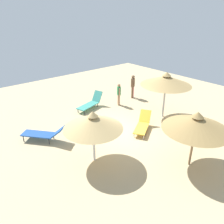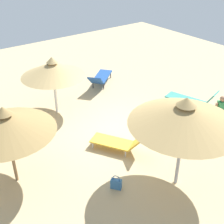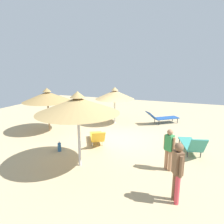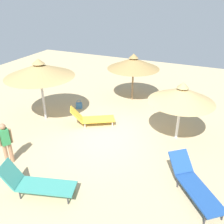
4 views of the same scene
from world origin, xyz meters
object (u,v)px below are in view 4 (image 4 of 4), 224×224
Objects in this scene: person_standing_front at (6,141)px; parasol_umbrella_far_right at (182,95)px; parasol_umbrella_near_right at (133,63)px; lounge_chair_center at (36,183)px; lounge_chair_edge at (91,118)px; lounge_chair_near_left at (193,183)px; handbag at (79,105)px; parasol_umbrella_far_left at (39,70)px.

parasol_umbrella_far_right is at bearing -141.54° from person_standing_front.
lounge_chair_center is (0.22, 7.58, -1.60)m from parasol_umbrella_near_right.
parasol_umbrella_near_right is 1.38× the size of lounge_chair_edge.
lounge_chair_center reaches higher than lounge_chair_near_left.
parasol_umbrella_near_right reaches higher than lounge_chair_center.
person_standing_front is at bearing 9.90° from lounge_chair_near_left.
parasol_umbrella_far_right is 3.38m from lounge_chair_near_left.
handbag is at bearing -71.48° from lounge_chair_center.
lounge_chair_center is 5.73m from handbag.
handbag is (5.96, -3.62, -0.25)m from lounge_chair_near_left.
parasol_umbrella_far_right is 5.89m from parasol_umbrella_far_left.
lounge_chair_near_left reaches higher than lounge_chair_edge.
parasol_umbrella_far_left reaches higher than person_standing_front.
parasol_umbrella_far_left is 1.94× the size of person_standing_front.
parasol_umbrella_far_right is 6.39m from person_standing_front.
person_standing_front is at bearing -23.30° from lounge_chair_center.
lounge_chair_edge is (0.47, -4.22, -0.05)m from lounge_chair_center.
lounge_chair_edge is 1.26× the size of person_standing_front.
lounge_chair_center is 1.13× the size of lounge_chair_edge.
parasol_umbrella_far_right reaches higher than lounge_chair_edge.
lounge_chair_edge is at bearing -27.62° from lounge_chair_near_left.
lounge_chair_edge is (0.69, 3.35, -1.65)m from parasol_umbrella_near_right.
lounge_chair_center is at bearing 56.24° from parasol_umbrella_far_right.
parasol_umbrella_far_left reaches higher than lounge_chair_center.
handbag is (4.96, -0.73, -1.70)m from parasol_umbrella_far_right.
lounge_chair_near_left is 5.21m from lounge_chair_edge.
parasol_umbrella_near_right is 7.19m from person_standing_front.
parasol_umbrella_near_right is 4.71m from parasol_umbrella_far_left.
person_standing_front reaches higher than lounge_chair_near_left.
parasol_umbrella_near_right is 5.72× the size of handbag.
parasol_umbrella_far_right reaches higher than person_standing_front.
parasol_umbrella_far_left reaches higher than lounge_chair_edge.
person_standing_front is (1.32, 3.45, 0.51)m from lounge_chair_edge.
lounge_chair_edge is (4.61, -2.41, -0.07)m from lounge_chair_near_left.
parasol_umbrella_far_left reaches higher than parasol_umbrella_near_right.
parasol_umbrella_far_right is 0.84× the size of parasol_umbrella_far_left.
parasol_umbrella_near_right reaches higher than person_standing_front.
parasol_umbrella_far_left is at bearing 51.94° from parasol_umbrella_near_right.
handbag is at bearing -8.41° from parasol_umbrella_far_right.
parasol_umbrella_near_right is 1.75× the size of person_standing_front.
parasol_umbrella_near_right is 3.80m from lounge_chair_edge.
parasol_umbrella_near_right is 1.07× the size of parasol_umbrella_far_right.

